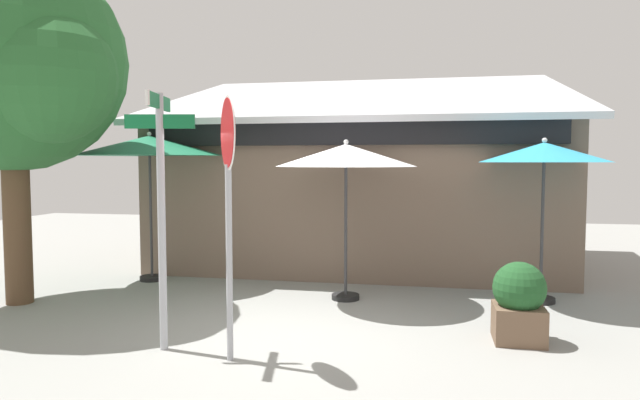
{
  "coord_description": "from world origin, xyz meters",
  "views": [
    {
      "loc": [
        1.71,
        -7.12,
        2.18
      ],
      "look_at": [
        0.07,
        1.2,
        1.6
      ],
      "focal_mm": 31.42,
      "sensor_mm": 36.0,
      "label": 1
    }
  ],
  "objects_px": {
    "patio_umbrella_forest_green_left": "(149,147)",
    "patio_umbrella_ivory_center": "(346,157)",
    "street_sign_post": "(161,195)",
    "shade_tree": "(16,64)",
    "stop_sign": "(228,176)",
    "sidewalk_planter": "(519,301)",
    "patio_umbrella_teal_right": "(544,155)"
  },
  "relations": [
    {
      "from": "street_sign_post",
      "to": "patio_umbrella_teal_right",
      "type": "xyz_separation_m",
      "value": [
        4.72,
        3.16,
        0.49
      ]
    },
    {
      "from": "street_sign_post",
      "to": "patio_umbrella_forest_green_left",
      "type": "relative_size",
      "value": 1.09
    },
    {
      "from": "patio_umbrella_forest_green_left",
      "to": "patio_umbrella_teal_right",
      "type": "distance_m",
      "value": 6.73
    },
    {
      "from": "stop_sign",
      "to": "shade_tree",
      "type": "height_order",
      "value": "shade_tree"
    },
    {
      "from": "patio_umbrella_forest_green_left",
      "to": "patio_umbrella_ivory_center",
      "type": "xyz_separation_m",
      "value": [
        3.72,
        -0.73,
        -0.2
      ]
    },
    {
      "from": "street_sign_post",
      "to": "sidewalk_planter",
      "type": "xyz_separation_m",
      "value": [
        4.09,
        1.1,
        -1.3
      ]
    },
    {
      "from": "stop_sign",
      "to": "shade_tree",
      "type": "xyz_separation_m",
      "value": [
        -3.94,
        1.69,
        1.61
      ]
    },
    {
      "from": "patio_umbrella_forest_green_left",
      "to": "patio_umbrella_teal_right",
      "type": "xyz_separation_m",
      "value": [
        6.72,
        -0.33,
        -0.17
      ]
    },
    {
      "from": "patio_umbrella_forest_green_left",
      "to": "patio_umbrella_ivory_center",
      "type": "bearing_deg",
      "value": -11.08
    },
    {
      "from": "patio_umbrella_ivory_center",
      "to": "street_sign_post",
      "type": "bearing_deg",
      "value": -121.96
    },
    {
      "from": "patio_umbrella_forest_green_left",
      "to": "sidewalk_planter",
      "type": "distance_m",
      "value": 6.83
    },
    {
      "from": "patio_umbrella_ivory_center",
      "to": "shade_tree",
      "type": "xyz_separation_m",
      "value": [
        -4.77,
        -1.26,
        1.38
      ]
    },
    {
      "from": "stop_sign",
      "to": "patio_umbrella_teal_right",
      "type": "distance_m",
      "value": 5.1
    },
    {
      "from": "street_sign_post",
      "to": "stop_sign",
      "type": "xyz_separation_m",
      "value": [
        0.88,
        -0.19,
        0.23
      ]
    },
    {
      "from": "patio_umbrella_ivory_center",
      "to": "patio_umbrella_teal_right",
      "type": "height_order",
      "value": "patio_umbrella_teal_right"
    },
    {
      "from": "shade_tree",
      "to": "sidewalk_planter",
      "type": "distance_m",
      "value": 7.82
    },
    {
      "from": "street_sign_post",
      "to": "patio_umbrella_teal_right",
      "type": "relative_size",
      "value": 1.16
    },
    {
      "from": "street_sign_post",
      "to": "patio_umbrella_ivory_center",
      "type": "distance_m",
      "value": 3.29
    },
    {
      "from": "street_sign_post",
      "to": "shade_tree",
      "type": "bearing_deg",
      "value": 153.82
    },
    {
      "from": "shade_tree",
      "to": "sidewalk_planter",
      "type": "xyz_separation_m",
      "value": [
        7.15,
        -0.4,
        -3.15
      ]
    },
    {
      "from": "patio_umbrella_ivory_center",
      "to": "sidewalk_planter",
      "type": "height_order",
      "value": "patio_umbrella_ivory_center"
    },
    {
      "from": "shade_tree",
      "to": "patio_umbrella_ivory_center",
      "type": "bearing_deg",
      "value": 14.8
    },
    {
      "from": "patio_umbrella_forest_green_left",
      "to": "patio_umbrella_teal_right",
      "type": "relative_size",
      "value": 1.07
    },
    {
      "from": "street_sign_post",
      "to": "patio_umbrella_ivory_center",
      "type": "bearing_deg",
      "value": 58.04
    },
    {
      "from": "sidewalk_planter",
      "to": "patio_umbrella_ivory_center",
      "type": "bearing_deg",
      "value": 144.97
    },
    {
      "from": "street_sign_post",
      "to": "stop_sign",
      "type": "height_order",
      "value": "street_sign_post"
    },
    {
      "from": "stop_sign",
      "to": "patio_umbrella_ivory_center",
      "type": "distance_m",
      "value": 3.08
    },
    {
      "from": "patio_umbrella_ivory_center",
      "to": "shade_tree",
      "type": "bearing_deg",
      "value": -165.2
    },
    {
      "from": "stop_sign",
      "to": "patio_umbrella_forest_green_left",
      "type": "xyz_separation_m",
      "value": [
        -2.88,
        3.68,
        0.43
      ]
    },
    {
      "from": "sidewalk_planter",
      "to": "patio_umbrella_teal_right",
      "type": "bearing_deg",
      "value": 72.99
    },
    {
      "from": "patio_umbrella_forest_green_left",
      "to": "patio_umbrella_ivory_center",
      "type": "relative_size",
      "value": 1.08
    },
    {
      "from": "patio_umbrella_forest_green_left",
      "to": "sidewalk_planter",
      "type": "height_order",
      "value": "patio_umbrella_forest_green_left"
    }
  ]
}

